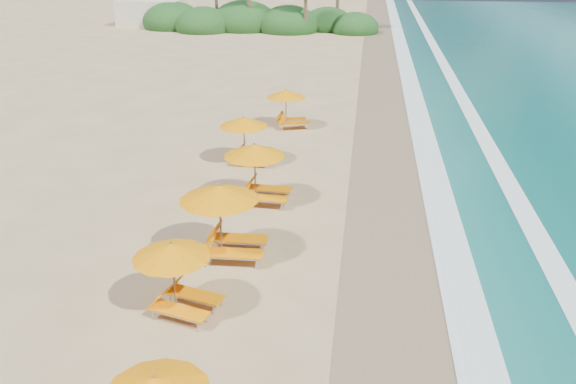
{
  "coord_description": "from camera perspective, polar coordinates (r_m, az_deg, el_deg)",
  "views": [
    {
      "loc": [
        2.48,
        -18.38,
        9.32
      ],
      "look_at": [
        0.0,
        0.0,
        1.2
      ],
      "focal_mm": 36.54,
      "sensor_mm": 36.0,
      "label": 1
    }
  ],
  "objects": [
    {
      "name": "ground",
      "position": [
        20.76,
        -0.0,
        -3.04
      ],
      "size": [
        160.0,
        160.0,
        0.0
      ],
      "primitive_type": "plane",
      "color": "tan",
      "rests_on": "ground"
    },
    {
      "name": "station_3",
      "position": [
        21.94,
        -2.78,
        2.22
      ],
      "size": [
        2.61,
        2.43,
        2.36
      ],
      "rotation": [
        0.0,
        0.0,
        -0.05
      ],
      "color": "olive",
      "rests_on": "ground"
    },
    {
      "name": "wet_sand",
      "position": [
        20.67,
        11.08,
        -3.63
      ],
      "size": [
        4.0,
        160.0,
        0.01
      ],
      "primitive_type": "cube",
      "color": "#806A4C",
      "rests_on": "ground"
    },
    {
      "name": "beach_building",
      "position": [
        71.19,
        -13.05,
        16.69
      ],
      "size": [
        7.0,
        5.0,
        2.8
      ],
      "primitive_type": "cube",
      "color": "beige",
      "rests_on": "ground"
    },
    {
      "name": "station_2",
      "position": [
        18.15,
        -6.02,
        -2.37
      ],
      "size": [
        2.73,
        2.53,
        2.5
      ],
      "rotation": [
        0.0,
        0.0,
        0.03
      ],
      "color": "olive",
      "rests_on": "ground"
    },
    {
      "name": "station_1",
      "position": [
        15.8,
        -10.6,
        -7.81
      ],
      "size": [
        2.62,
        2.54,
        2.11
      ],
      "rotation": [
        0.0,
        0.0,
        -0.26
      ],
      "color": "olive",
      "rests_on": "ground"
    },
    {
      "name": "surf_foam",
      "position": [
        21.03,
        18.45,
        -3.91
      ],
      "size": [
        4.0,
        160.0,
        0.01
      ],
      "color": "white",
      "rests_on": "ground"
    },
    {
      "name": "station_5",
      "position": [
        30.98,
        0.1,
        8.39
      ],
      "size": [
        2.65,
        2.58,
        2.09
      ],
      "rotation": [
        0.0,
        0.0,
        0.31
      ],
      "color": "olive",
      "rests_on": "ground"
    },
    {
      "name": "treeline",
      "position": [
        65.62,
        -3.43,
        16.32
      ],
      "size": [
        25.8,
        8.8,
        9.74
      ],
      "color": "#163D14",
      "rests_on": "ground"
    },
    {
      "name": "station_4",
      "position": [
        25.92,
        -3.94,
        5.38
      ],
      "size": [
        2.38,
        2.2,
        2.18
      ],
      "rotation": [
        0.0,
        0.0,
        -0.03
      ],
      "color": "olive",
      "rests_on": "ground"
    }
  ]
}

